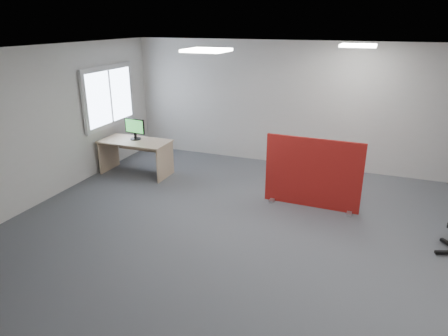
% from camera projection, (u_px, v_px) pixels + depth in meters
% --- Properties ---
extents(floor, '(9.00, 9.00, 0.00)m').
position_uv_depth(floor, '(290.00, 245.00, 5.83)').
color(floor, '#56595E').
rests_on(floor, ground).
extents(ceiling, '(9.00, 7.00, 0.02)m').
position_uv_depth(ceiling, '(303.00, 54.00, 4.89)').
color(ceiling, white).
rests_on(ceiling, wall_back).
extents(wall_back, '(9.00, 0.02, 2.70)m').
position_uv_depth(wall_back, '(329.00, 108.00, 8.42)').
color(wall_back, silver).
rests_on(wall_back, floor).
extents(wall_left, '(0.02, 7.00, 2.70)m').
position_uv_depth(wall_left, '(37.00, 127.00, 6.87)').
color(wall_left, silver).
rests_on(wall_left, floor).
extents(window, '(0.06, 1.70, 1.30)m').
position_uv_depth(window, '(109.00, 96.00, 8.53)').
color(window, white).
rests_on(window, wall_left).
extents(ceiling_lights, '(4.10, 4.10, 0.04)m').
position_uv_depth(ceiling_lights, '(337.00, 53.00, 5.37)').
color(ceiling_lights, white).
rests_on(ceiling_lights, ceiling).
extents(red_divider, '(1.65, 0.30, 1.24)m').
position_uv_depth(red_divider, '(313.00, 174.00, 6.84)').
color(red_divider, maroon).
rests_on(red_divider, floor).
extents(second_desk, '(1.45, 0.72, 0.73)m').
position_uv_depth(second_desk, '(137.00, 149.00, 8.40)').
color(second_desk, tan).
rests_on(second_desk, floor).
extents(monitor_second, '(0.49, 0.22, 0.44)m').
position_uv_depth(monitor_second, '(135.00, 128.00, 8.31)').
color(monitor_second, black).
rests_on(monitor_second, second_desk).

